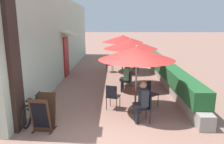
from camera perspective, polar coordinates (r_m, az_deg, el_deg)
ground_plane at (r=5.76m, az=-1.99°, el=-17.40°), size 120.00×120.00×0.00m
cafe_facade_wall at (r=12.70m, az=-12.17°, el=8.95°), size 0.98×15.05×4.20m
planter_hedge at (r=12.86m, az=11.89°, el=2.03°), size 0.60×14.05×1.01m
patio_table_near at (r=7.20m, az=6.15°, el=-6.16°), size 0.87×0.87×0.74m
patio_umbrella_near at (r=6.87m, az=6.43°, el=4.90°), size 2.40×2.40×2.21m
cafe_chair_near_left at (r=7.36m, az=0.12°, el=-6.04°), size 0.51×0.51×0.87m
cafe_chair_near_right at (r=6.54m, az=8.63°, el=-8.68°), size 0.47×0.47×0.87m
seated_patron_near_right at (r=6.45m, az=7.73°, el=-7.35°), size 0.45×0.39×1.25m
cafe_chair_near_back at (r=7.81m, az=9.73°, el=-5.11°), size 0.56×0.56×0.87m
coffee_cup_near at (r=7.11m, az=5.45°, el=-4.50°), size 0.07×0.07×0.09m
patio_table_mid at (r=10.00m, az=4.68°, el=-0.68°), size 0.87×0.87×0.74m
patio_umbrella_mid at (r=9.76m, az=4.83°, el=7.30°), size 2.40×2.40×2.21m
cafe_chair_mid_left at (r=9.26m, az=4.26°, el=-2.09°), size 0.49×0.49×0.87m
seated_patron_mid_left at (r=9.24m, az=3.60°, el=-1.02°), size 0.47×0.41×1.25m
cafe_chair_mid_right at (r=10.76m, az=5.03°, el=0.04°), size 0.49×0.49×0.87m
coffee_cup_mid at (r=10.07m, az=4.24°, el=0.72°), size 0.07×0.07×0.09m
patio_table_far at (r=13.05m, az=2.71°, el=2.57°), size 0.87×0.87×0.74m
patio_umbrella_far at (r=12.88m, az=2.78°, el=8.69°), size 2.40×2.40×2.21m
cafe_chair_far_left at (r=13.33m, az=5.88°, el=2.52°), size 0.47×0.47×0.87m
seated_patron_far_left at (r=13.19m, az=6.03°, el=3.16°), size 0.39×0.45×1.25m
cafe_chair_far_right at (r=12.84m, az=-0.58°, el=2.19°), size 0.47×0.47×0.87m
coffee_cup_far at (r=13.06m, az=3.29°, el=3.55°), size 0.07×0.07×0.09m
bicycle_leaning at (r=7.07m, az=-19.91°, el=-9.09°), size 0.10×1.70×0.77m
menu_board at (r=6.31m, az=-17.47°, el=-10.26°), size 0.59×0.68×1.00m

